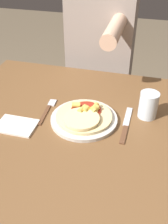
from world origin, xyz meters
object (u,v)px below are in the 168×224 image
plate (84,119)px  drinking_glass (148,105)px  knife (126,125)px  pizza (84,116)px  fork (48,110)px  person_diner (101,49)px  dining_table (89,150)px

plate → drinking_glass: (0.23, 0.09, 0.04)m
knife → pizza: bearing=-175.3°
fork → person_diner: bearing=80.7°
dining_table → plate: size_ratio=4.61×
fork → knife: bearing=-3.2°
pizza → knife: 0.16m
knife → drinking_glass: bearing=49.0°
drinking_glass → person_diner: person_diner is taller
pizza → fork: 0.16m
knife → person_diner: 0.64m
pizza → knife: pizza is taller
fork → person_diner: (0.10, 0.58, 0.03)m
plate → knife: plate is taller
drinking_glass → fork: bearing=-170.8°
knife → dining_table: bearing=-153.1°
pizza → drinking_glass: bearing=22.3°
fork → person_diner: 0.59m
fork → person_diner: size_ratio=0.14×
pizza → person_diner: 0.62m
pizza → fork: size_ratio=1.21×
pizza → person_diner: size_ratio=0.16×
drinking_glass → person_diner: size_ratio=0.08×
pizza → dining_table: bearing=-58.0°
plate → knife: size_ratio=1.15×
dining_table → knife: bearing=26.9°
knife → fork: bearing=176.8°
pizza → drinking_glass: size_ratio=2.05×
knife → drinking_glass: (0.07, 0.08, 0.05)m
dining_table → pizza: bearing=122.0°
dining_table → plate: plate is taller
dining_table → drinking_glass: bearing=36.4°
person_diner → knife: bearing=-69.7°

